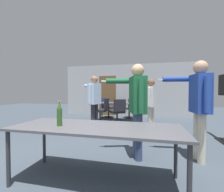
# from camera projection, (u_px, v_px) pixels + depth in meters

# --- Properties ---
(back_wall) EXTENTS (6.78, 0.12, 2.61)m
(back_wall) POSITION_uv_depth(u_px,v_px,m) (128.00, 90.00, 7.62)
(back_wall) COLOR #B2B5B7
(back_wall) RESTS_ON ground_plane
(conference_table_near) EXTENTS (2.24, 0.81, 0.76)m
(conference_table_near) POSITION_uv_depth(u_px,v_px,m) (96.00, 131.00, 2.00)
(conference_table_near) COLOR #4C4C51
(conference_table_near) RESTS_ON ground_plane
(conference_table_far) EXTENTS (1.62, 0.75, 0.76)m
(conference_table_far) POSITION_uv_depth(u_px,v_px,m) (117.00, 104.00, 6.34)
(conference_table_far) COLOR #4C4C51
(conference_table_far) RESTS_ON ground_plane
(person_right_polo) EXTENTS (0.70, 0.76, 1.60)m
(person_right_polo) POSITION_uv_depth(u_px,v_px,m) (151.00, 100.00, 4.51)
(person_right_polo) COLOR beige
(person_right_polo) RESTS_ON ground_plane
(person_far_watching) EXTENTS (0.89, 0.61, 1.72)m
(person_far_watching) POSITION_uv_depth(u_px,v_px,m) (137.00, 101.00, 2.72)
(person_far_watching) COLOR #3D4C75
(person_far_watching) RESTS_ON ground_plane
(person_left_plaid) EXTENTS (0.74, 0.75, 1.72)m
(person_left_plaid) POSITION_uv_depth(u_px,v_px,m) (94.00, 97.00, 4.70)
(person_left_plaid) COLOR #28282D
(person_left_plaid) RESTS_ON ground_plane
(person_near_casual) EXTENTS (0.83, 0.61, 1.76)m
(person_near_casual) POSITION_uv_depth(u_px,v_px,m) (199.00, 100.00, 2.60)
(person_near_casual) COLOR beige
(person_near_casual) RESTS_ON ground_plane
(office_chair_near_pushed) EXTENTS (0.66, 0.68, 0.96)m
(office_chair_near_pushed) POSITION_uv_depth(u_px,v_px,m) (118.00, 113.00, 5.36)
(office_chair_near_pushed) COLOR black
(office_chair_near_pushed) RESTS_ON ground_plane
(office_chair_far_right) EXTENTS (0.60, 0.64, 0.94)m
(office_chair_far_right) POSITION_uv_depth(u_px,v_px,m) (108.00, 108.00, 7.04)
(office_chair_far_right) COLOR black
(office_chair_far_right) RESTS_ON ground_plane
(office_chair_far_left) EXTENTS (0.56, 0.52, 0.95)m
(office_chair_far_left) POSITION_uv_depth(u_px,v_px,m) (102.00, 112.00, 5.76)
(office_chair_far_left) COLOR black
(office_chair_far_left) RESTS_ON ground_plane
(office_chair_mid_tucked) EXTENTS (0.68, 0.69, 0.92)m
(office_chair_mid_tucked) POSITION_uv_depth(u_px,v_px,m) (130.00, 109.00, 6.93)
(office_chair_mid_tucked) COLOR black
(office_chair_mid_tucked) RESTS_ON ground_plane
(beer_bottle) EXTENTS (0.07, 0.07, 0.34)m
(beer_bottle) POSITION_uv_depth(u_px,v_px,m) (59.00, 114.00, 2.01)
(beer_bottle) COLOR #2D511E
(beer_bottle) RESTS_ON conference_table_near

